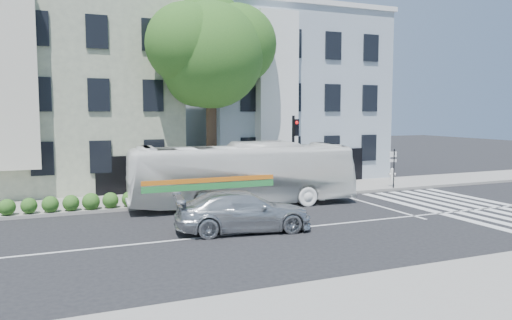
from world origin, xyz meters
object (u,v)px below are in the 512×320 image
traffic_signal (294,145)px  fire_hydrant (392,174)px  sedan (243,211)px  bus (243,174)px

traffic_signal → fire_hydrant: traffic_signal is taller
sedan → fire_hydrant: 15.71m
sedan → traffic_signal: bearing=-32.8°
sedan → traffic_signal: 8.05m
bus → sedan: bearing=163.7°
sedan → fire_hydrant: bearing=-49.8°
bus → traffic_signal: (3.30, 1.01, 1.27)m
bus → fire_hydrant: size_ratio=13.37×
bus → fire_hydrant: 12.06m
bus → sedan: (-1.87, -4.82, -0.77)m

